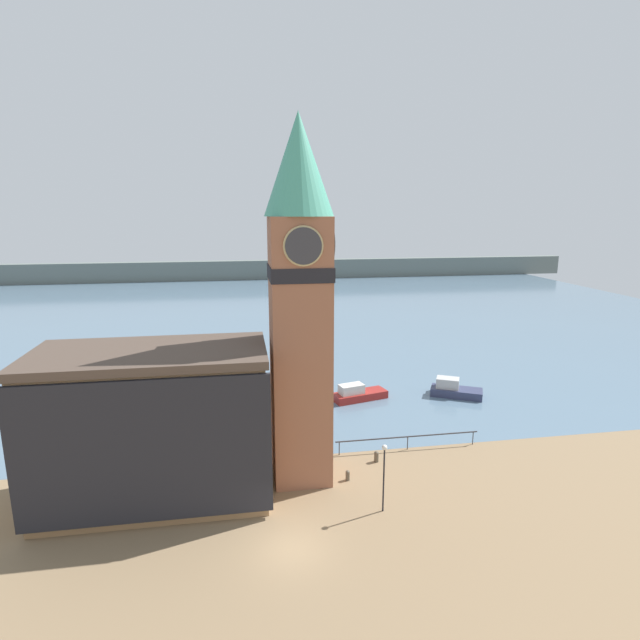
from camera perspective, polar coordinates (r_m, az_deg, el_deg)
name	(u,v)px	position (r m, az deg, el deg)	size (l,w,h in m)	color
ground_plane	(291,548)	(29.66, -3.35, -24.60)	(160.00, 160.00, 0.00)	#846B4C
water	(252,307)	(95.49, -7.82, 1.48)	(160.00, 120.00, 0.00)	slate
far_shoreline	(247,270)	(134.68, -8.36, 5.68)	(180.00, 3.00, 5.00)	slate
pier_railing	(408,438)	(39.49, 10.00, -13.12)	(11.23, 0.08, 1.09)	#333338
clock_tower	(300,296)	(31.71, -2.32, 2.81)	(4.30, 4.30, 23.63)	#935B42
pier_building	(154,426)	(33.11, -18.44, -11.38)	(14.06, 7.26, 9.66)	#9E754C
boat_near	(358,394)	(48.69, 4.33, -8.41)	(5.56, 3.09, 1.63)	maroon
boat_far	(454,390)	(51.21, 15.06, -7.69)	(5.27, 4.03, 1.78)	#333856
mooring_bollard_near	(376,456)	(37.68, 6.46, -15.19)	(0.35, 0.35, 0.83)	brown
mooring_bollard_far	(348,475)	(35.30, 3.18, -17.26)	(0.30, 0.30, 0.72)	brown
lamp_post	(384,466)	(31.13, 7.33, -16.20)	(0.32, 0.32, 4.34)	black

